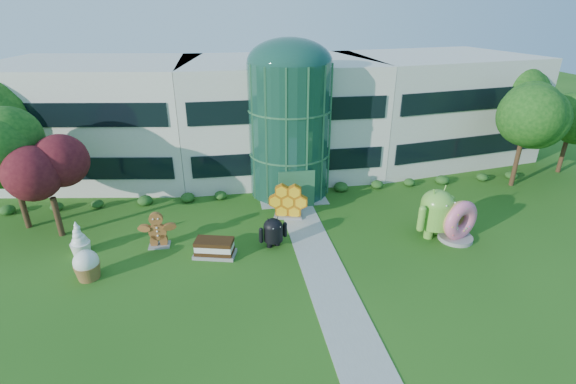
{
  "coord_description": "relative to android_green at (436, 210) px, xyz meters",
  "views": [
    {
      "loc": [
        -5.16,
        -17.71,
        13.41
      ],
      "look_at": [
        -1.13,
        6.0,
        2.6
      ],
      "focal_mm": 26.0,
      "sensor_mm": 36.0,
      "label": 1
    }
  ],
  "objects": [
    {
      "name": "ground",
      "position": [
        -7.79,
        -3.5,
        -1.84
      ],
      "size": [
        140.0,
        140.0,
        0.0
      ],
      "primitive_type": "plane",
      "color": "#215114",
      "rests_on": "ground"
    },
    {
      "name": "building",
      "position": [
        -7.79,
        14.5,
        2.81
      ],
      "size": [
        46.0,
        15.0,
        9.3
      ],
      "primitive_type": null,
      "color": "beige",
      "rests_on": "ground"
    },
    {
      "name": "atrium",
      "position": [
        -7.79,
        8.5,
        3.06
      ],
      "size": [
        6.0,
        6.0,
        9.8
      ],
      "primitive_type": "cylinder",
      "color": "#194738",
      "rests_on": "ground"
    },
    {
      "name": "walkway",
      "position": [
        -7.79,
        -1.5,
        -1.82
      ],
      "size": [
        2.4,
        20.0,
        0.04
      ],
      "primitive_type": "cube",
      "color": "#9E9E93",
      "rests_on": "ground"
    },
    {
      "name": "tree_red",
      "position": [
        -23.29,
        4.0,
        1.16
      ],
      "size": [
        4.0,
        4.0,
        6.0
      ],
      "primitive_type": null,
      "color": "#3F0C14",
      "rests_on": "ground"
    },
    {
      "name": "trees_backdrop",
      "position": [
        -7.79,
        9.5,
        2.36
      ],
      "size": [
        52.0,
        8.0,
        8.4
      ],
      "primitive_type": null,
      "color": "#103F0F",
      "rests_on": "ground"
    },
    {
      "name": "android_green",
      "position": [
        0.0,
        0.0,
        0.0
      ],
      "size": [
        3.84,
        3.29,
        3.67
      ],
      "primitive_type": null,
      "rotation": [
        0.0,
        0.0,
        0.42
      ],
      "color": "#69B038",
      "rests_on": "ground"
    },
    {
      "name": "android_black",
      "position": [
        -10.16,
        0.46,
        -0.76
      ],
      "size": [
        2.19,
        1.77,
        2.16
      ],
      "primitive_type": null,
      "rotation": [
        0.0,
        0.0,
        0.3
      ],
      "color": "black",
      "rests_on": "ground"
    },
    {
      "name": "donut",
      "position": [
        1.17,
        -0.69,
        -0.48
      ],
      "size": [
        2.88,
        2.06,
        2.71
      ],
      "primitive_type": null,
      "rotation": [
        0.0,
        0.0,
        0.34
      ],
      "color": "#DF547B",
      "rests_on": "ground"
    },
    {
      "name": "gingerbread",
      "position": [
        -17.0,
        1.61,
        -0.69
      ],
      "size": [
        2.52,
        1.04,
        2.3
      ],
      "primitive_type": null,
      "rotation": [
        0.0,
        0.0,
        -0.03
      ],
      "color": "brown",
      "rests_on": "ground"
    },
    {
      "name": "ice_cream_sandwich",
      "position": [
        -13.68,
        -0.06,
        -1.3
      ],
      "size": [
        2.63,
        1.77,
        1.07
      ],
      "primitive_type": null,
      "rotation": [
        0.0,
        0.0,
        -0.26
      ],
      "color": "black",
      "rests_on": "ground"
    },
    {
      "name": "honeycomb",
      "position": [
        -8.64,
        4.03,
        -0.73
      ],
      "size": [
        2.98,
        1.71,
        2.21
      ],
      "primitive_type": null,
      "rotation": [
        0.0,
        0.0,
        -0.26
      ],
      "color": "yellow",
      "rests_on": "ground"
    },
    {
      "name": "froyo",
      "position": [
        -21.45,
        1.56,
        -0.8
      ],
      "size": [
        1.55,
        1.55,
        2.07
      ],
      "primitive_type": null,
      "rotation": [
        0.0,
        0.0,
        -0.35
      ],
      "color": "white",
      "rests_on": "ground"
    },
    {
      "name": "cupcake",
      "position": [
        -20.37,
        -1.13,
        -0.99
      ],
      "size": [
        1.52,
        1.52,
        1.69
      ],
      "primitive_type": null,
      "rotation": [
        0.0,
        0.0,
        0.09
      ],
      "color": "white",
      "rests_on": "ground"
    }
  ]
}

